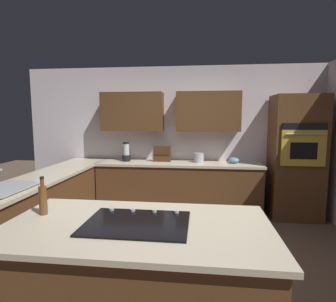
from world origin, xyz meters
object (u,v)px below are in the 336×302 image
(oil_bottle, at_px, (43,199))
(wall_oven, at_px, (296,157))
(sink_unit, at_px, (5,188))
(mixing_bowl, at_px, (234,160))
(cooktop, at_px, (137,223))
(spice_rack, at_px, (162,154))
(blender, at_px, (126,153))
(kettle, at_px, (199,158))

(oil_bottle, bearing_deg, wall_oven, -136.26)
(sink_unit, bearing_deg, mixing_bowl, -141.98)
(cooktop, bearing_deg, wall_oven, -125.89)
(sink_unit, xyz_separation_m, oil_bottle, (-0.85, 0.67, 0.11))
(spice_rack, relative_size, oil_bottle, 0.95)
(spice_rack, bearing_deg, blender, 2.79)
(mixing_bowl, bearing_deg, kettle, 0.00)
(spice_rack, height_order, oil_bottle, oil_bottle)
(cooktop, height_order, oil_bottle, oil_bottle)
(oil_bottle, bearing_deg, blender, -88.54)
(sink_unit, distance_m, mixing_bowl, 3.40)
(wall_oven, xyz_separation_m, cooktop, (2.03, 2.81, -0.12))
(mixing_bowl, distance_m, kettle, 0.60)
(wall_oven, height_order, mixing_bowl, wall_oven)
(wall_oven, bearing_deg, spice_rack, -2.14)
(sink_unit, bearing_deg, spice_rack, -123.90)
(blender, distance_m, spice_rack, 0.65)
(mixing_bowl, xyz_separation_m, oil_bottle, (1.83, 2.76, 0.08))
(wall_oven, distance_m, kettle, 1.60)
(spice_rack, bearing_deg, wall_oven, 177.86)
(wall_oven, xyz_separation_m, kettle, (1.60, -0.05, -0.04))
(cooktop, distance_m, oil_bottle, 0.81)
(wall_oven, relative_size, oil_bottle, 6.57)
(cooktop, xyz_separation_m, oil_bottle, (0.80, -0.10, 0.12))
(cooktop, relative_size, mixing_bowl, 4.19)
(wall_oven, bearing_deg, cooktop, 54.11)
(kettle, bearing_deg, mixing_bowl, 180.00)
(mixing_bowl, height_order, oil_bottle, oil_bottle)
(spice_rack, distance_m, oil_bottle, 2.85)
(kettle, relative_size, oil_bottle, 0.54)
(blender, bearing_deg, mixing_bowl, 180.00)
(cooktop, xyz_separation_m, spice_rack, (0.22, -2.90, 0.13))
(cooktop, relative_size, spice_rack, 2.56)
(blender, bearing_deg, kettle, 180.00)
(cooktop, bearing_deg, spice_rack, -85.74)
(kettle, bearing_deg, spice_rack, -2.79)
(mixing_bowl, distance_m, spice_rack, 1.25)
(sink_unit, xyz_separation_m, kettle, (-2.08, -2.09, 0.06))
(mixing_bowl, relative_size, oil_bottle, 0.58)
(mixing_bowl, xyz_separation_m, spice_rack, (1.25, -0.03, 0.09))
(sink_unit, xyz_separation_m, blender, (-0.78, -2.09, 0.13))
(mixing_bowl, bearing_deg, spice_rack, -1.45)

